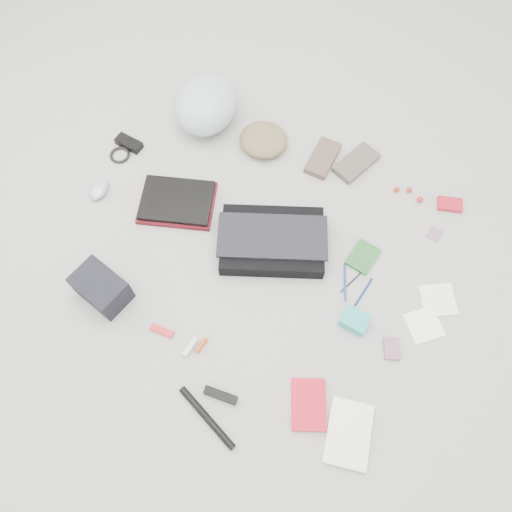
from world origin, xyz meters
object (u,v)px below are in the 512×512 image
at_px(bike_helmet, 206,104).
at_px(camera_bag, 101,288).
at_px(accordion_wallet, 355,321).
at_px(laptop, 177,200).
at_px(book_red, 309,404).
at_px(messenger_bag, 272,241).

xyz_separation_m(bike_helmet, camera_bag, (0.02, -0.95, -0.04)).
relative_size(camera_bag, accordion_wallet, 2.00).
distance_m(laptop, bike_helmet, 0.48).
distance_m(camera_bag, accordion_wallet, 0.97).
bearing_deg(bike_helmet, book_red, -56.07).
xyz_separation_m(laptop, bike_helmet, (-0.09, 0.47, 0.07)).
distance_m(messenger_bag, bike_helmet, 0.72).
distance_m(messenger_bag, accordion_wallet, 0.46).
relative_size(laptop, accordion_wallet, 3.03).
distance_m(laptop, camera_bag, 0.49).
bearing_deg(bike_helmet, laptop, -87.39).
xyz_separation_m(messenger_bag, accordion_wallet, (0.42, -0.18, -0.01)).
bearing_deg(book_red, laptop, 123.60).
xyz_separation_m(bike_helmet, book_red, (0.90, -1.02, -0.09)).
distance_m(bike_helmet, accordion_wallet, 1.16).
height_order(laptop, camera_bag, camera_bag).
relative_size(messenger_bag, camera_bag, 2.11).
distance_m(bike_helmet, book_red, 1.36).
bearing_deg(book_red, messenger_bag, 102.24).
xyz_separation_m(messenger_bag, bike_helmet, (-0.53, 0.48, 0.07)).
height_order(laptop, accordion_wallet, accordion_wallet).
distance_m(messenger_bag, laptop, 0.45).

